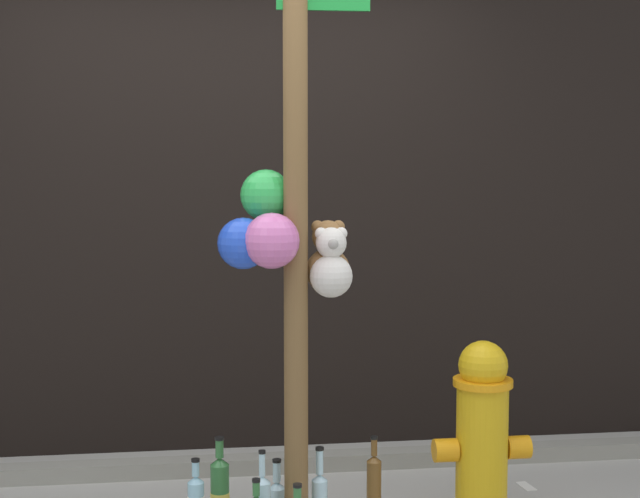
{
  "coord_description": "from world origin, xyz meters",
  "views": [
    {
      "loc": [
        -0.17,
        -3.31,
        1.51
      ],
      "look_at": [
        0.31,
        0.21,
        1.19
      ],
      "focal_mm": 51.46,
      "sensor_mm": 36.0,
      "label": 1
    }
  ],
  "objects_px": {
    "fire_hydrant": "(482,433)",
    "bottle_4": "(220,494)",
    "bottle_1": "(374,489)",
    "memorial_post": "(291,177)"
  },
  "relations": [
    {
      "from": "fire_hydrant",
      "to": "bottle_4",
      "type": "distance_m",
      "value": 1.12
    },
    {
      "from": "fire_hydrant",
      "to": "bottle_4",
      "type": "xyz_separation_m",
      "value": [
        -1.09,
        0.1,
        -0.25
      ]
    },
    {
      "from": "fire_hydrant",
      "to": "bottle_4",
      "type": "relative_size",
      "value": 2.01
    },
    {
      "from": "bottle_1",
      "to": "bottle_4",
      "type": "bearing_deg",
      "value": 174.7
    },
    {
      "from": "memorial_post",
      "to": "fire_hydrant",
      "type": "bearing_deg",
      "value": 7.52
    },
    {
      "from": "memorial_post",
      "to": "fire_hydrant",
      "type": "relative_size",
      "value": 3.41
    },
    {
      "from": "fire_hydrant",
      "to": "bottle_1",
      "type": "height_order",
      "value": "fire_hydrant"
    },
    {
      "from": "bottle_1",
      "to": "bottle_4",
      "type": "height_order",
      "value": "bottle_4"
    },
    {
      "from": "fire_hydrant",
      "to": "bottle_4",
      "type": "bearing_deg",
      "value": 174.66
    },
    {
      "from": "bottle_4",
      "to": "fire_hydrant",
      "type": "bearing_deg",
      "value": -5.34
    }
  ]
}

